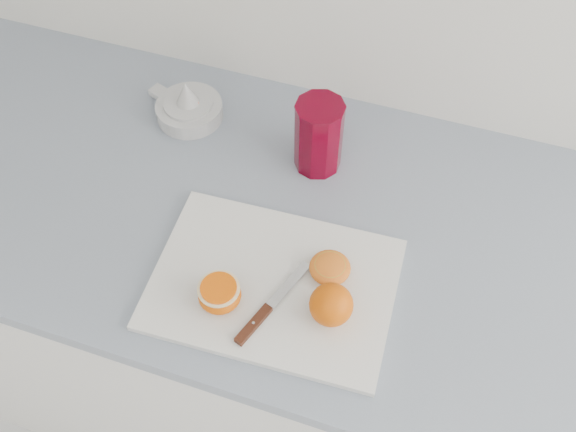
{
  "coord_description": "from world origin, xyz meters",
  "views": [
    {
      "loc": [
        0.33,
        1.1,
        1.76
      ],
      "look_at": [
        0.14,
        1.65,
        0.96
      ],
      "focal_mm": 40.0,
      "sensor_mm": 36.0,
      "label": 1
    }
  ],
  "objects_px": {
    "counter": "(273,326)",
    "half_orange": "(220,294)",
    "citrus_juicer": "(188,107)",
    "cutting_board": "(273,284)",
    "red_tumbler": "(319,138)"
  },
  "relations": [
    {
      "from": "counter",
      "to": "red_tumbler",
      "type": "distance_m",
      "value": 0.52
    },
    {
      "from": "cutting_board",
      "to": "red_tumbler",
      "type": "height_order",
      "value": "red_tumbler"
    },
    {
      "from": "half_orange",
      "to": "citrus_juicer",
      "type": "xyz_separation_m",
      "value": [
        -0.21,
        0.35,
        -0.01
      ]
    },
    {
      "from": "cutting_board",
      "to": "red_tumbler",
      "type": "bearing_deg",
      "value": 92.01
    },
    {
      "from": "cutting_board",
      "to": "red_tumbler",
      "type": "relative_size",
      "value": 2.68
    },
    {
      "from": "cutting_board",
      "to": "citrus_juicer",
      "type": "relative_size",
      "value": 2.37
    },
    {
      "from": "cutting_board",
      "to": "citrus_juicer",
      "type": "distance_m",
      "value": 0.4
    },
    {
      "from": "counter",
      "to": "cutting_board",
      "type": "bearing_deg",
      "value": -67.59
    },
    {
      "from": "counter",
      "to": "red_tumbler",
      "type": "relative_size",
      "value": 18.79
    },
    {
      "from": "red_tumbler",
      "to": "half_orange",
      "type": "bearing_deg",
      "value": -99.86
    },
    {
      "from": "half_orange",
      "to": "cutting_board",
      "type": "bearing_deg",
      "value": 40.78
    },
    {
      "from": "counter",
      "to": "citrus_juicer",
      "type": "xyz_separation_m",
      "value": [
        -0.21,
        0.16,
        0.47
      ]
    },
    {
      "from": "counter",
      "to": "half_orange",
      "type": "relative_size",
      "value": 40.22
    },
    {
      "from": "counter",
      "to": "citrus_juicer",
      "type": "bearing_deg",
      "value": 143.58
    },
    {
      "from": "counter",
      "to": "citrus_juicer",
      "type": "height_order",
      "value": "citrus_juicer"
    }
  ]
}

